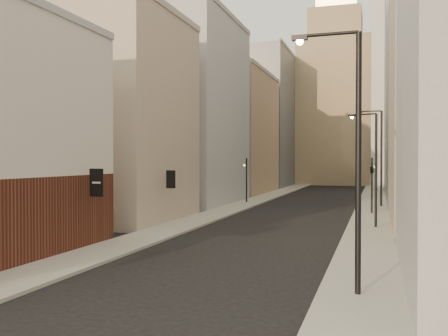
# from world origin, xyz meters

# --- Properties ---
(sidewalk_left) EXTENTS (3.00, 140.00, 0.15)m
(sidewalk_left) POSITION_xyz_m (-6.50, 55.00, 0.07)
(sidewalk_left) COLOR #99988B
(sidewalk_left) RESTS_ON ground
(sidewalk_right) EXTENTS (3.00, 140.00, 0.15)m
(sidewalk_right) POSITION_xyz_m (6.50, 55.00, 0.07)
(sidewalk_right) COLOR #99988B
(sidewalk_right) RESTS_ON ground
(left_bldg_beige) EXTENTS (8.00, 12.00, 16.00)m
(left_bldg_beige) POSITION_xyz_m (-12.00, 26.00, 8.00)
(left_bldg_beige) COLOR tan
(left_bldg_beige) RESTS_ON ground
(left_bldg_grey) EXTENTS (8.00, 16.00, 20.00)m
(left_bldg_grey) POSITION_xyz_m (-12.00, 42.00, 10.00)
(left_bldg_grey) COLOR #9A9A9F
(left_bldg_grey) RESTS_ON ground
(left_bldg_tan) EXTENTS (8.00, 18.00, 17.00)m
(left_bldg_tan) POSITION_xyz_m (-12.00, 60.00, 8.50)
(left_bldg_tan) COLOR #9D8361
(left_bldg_tan) RESTS_ON ground
(left_bldg_wingrid) EXTENTS (8.00, 20.00, 24.00)m
(left_bldg_wingrid) POSITION_xyz_m (-12.00, 80.00, 12.00)
(left_bldg_wingrid) COLOR gray
(left_bldg_wingrid) RESTS_ON ground
(right_bldg_wingrid) EXTENTS (8.00, 20.00, 26.00)m
(right_bldg_wingrid) POSITION_xyz_m (12.00, 50.00, 13.00)
(right_bldg_wingrid) COLOR gray
(right_bldg_wingrid) RESTS_ON ground
(clock_tower) EXTENTS (14.00, 14.00, 44.90)m
(clock_tower) POSITION_xyz_m (-1.00, 92.00, 17.63)
(clock_tower) COLOR #9D8361
(clock_tower) RESTS_ON ground
(white_tower) EXTENTS (8.00, 8.00, 41.50)m
(white_tower) POSITION_xyz_m (10.00, 78.00, 18.61)
(white_tower) COLOR silver
(white_tower) RESTS_ON ground
(streetlamp_near) EXTENTS (2.44, 0.26, 9.30)m
(streetlamp_near) POSITION_xyz_m (6.15, 8.51, 5.31)
(streetlamp_near) COLOR black
(streetlamp_near) RESTS_ON ground
(streetlamp_mid) EXTENTS (2.02, 0.89, 8.07)m
(streetlamp_mid) POSITION_xyz_m (6.73, 26.79, 4.61)
(streetlamp_mid) COLOR black
(streetlamp_mid) RESTS_ON ground
(streetlamp_far) EXTENTS (2.57, 0.35, 9.80)m
(streetlamp_far) POSITION_xyz_m (7.14, 43.25, 5.59)
(streetlamp_far) COLOR black
(streetlamp_far) RESTS_ON ground
(traffic_light_left) EXTENTS (0.54, 0.42, 5.00)m
(traffic_light_left) POSITION_xyz_m (-6.76, 43.77, 3.34)
(traffic_light_left) COLOR black
(traffic_light_left) RESTS_ON ground
(traffic_light_right) EXTENTS (0.65, 0.64, 5.00)m
(traffic_light_right) POSITION_xyz_m (6.57, 36.25, 3.73)
(traffic_light_right) COLOR black
(traffic_light_right) RESTS_ON ground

